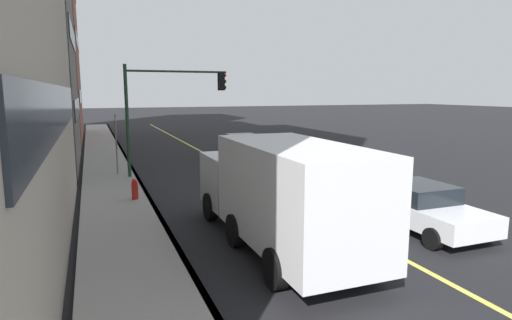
% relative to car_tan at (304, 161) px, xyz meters
% --- Properties ---
extents(ground, '(200.00, 200.00, 0.00)m').
position_rel_car_tan_xyz_m(ground, '(-2.30, 2.63, -0.77)').
color(ground, black).
extents(sidewalk_slab, '(80.00, 2.52, 0.15)m').
position_rel_car_tan_xyz_m(sidewalk_slab, '(-2.30, 9.03, -0.69)').
color(sidewalk_slab, gray).
rests_on(sidewalk_slab, ground).
extents(curb_edge, '(80.00, 0.16, 0.15)m').
position_rel_car_tan_xyz_m(curb_edge, '(-2.30, 7.85, -0.69)').
color(curb_edge, slate).
rests_on(curb_edge, ground).
extents(lane_stripe_center, '(80.00, 0.16, 0.01)m').
position_rel_car_tan_xyz_m(lane_stripe_center, '(-2.30, 2.63, -0.76)').
color(lane_stripe_center, '#D8CC4C').
rests_on(lane_stripe_center, ground).
extents(car_tan, '(4.06, 1.92, 1.51)m').
position_rel_car_tan_xyz_m(car_tan, '(0.00, 0.00, 0.00)').
color(car_tan, tan).
rests_on(car_tan, ground).
extents(car_white, '(4.18, 2.05, 1.38)m').
position_rel_car_tan_xyz_m(car_white, '(-8.81, 0.56, -0.05)').
color(car_white, silver).
rests_on(car_white, ground).
extents(car_navy, '(4.39, 2.12, 1.47)m').
position_rel_car_tan_xyz_m(car_navy, '(6.77, 0.79, -0.03)').
color(car_navy, navy).
rests_on(car_navy, ground).
extents(truck_white, '(7.75, 2.53, 2.91)m').
position_rel_car_tan_xyz_m(truck_white, '(-8.64, 5.17, 0.79)').
color(truck_white, silver).
rests_on(truck_white, ground).
extents(traffic_light_mast, '(0.28, 4.95, 5.41)m').
position_rel_car_tan_xyz_m(traffic_light_mast, '(2.21, 6.21, 3.01)').
color(traffic_light_mast, '#1E3823').
rests_on(traffic_light_mast, ground).
extents(street_sign_post, '(0.60, 0.08, 3.08)m').
position_rel_car_tan_xyz_m(street_sign_post, '(3.05, 8.67, 1.04)').
color(street_sign_post, slate).
rests_on(street_sign_post, ground).
extents(fire_hydrant, '(0.24, 0.24, 0.94)m').
position_rel_car_tan_xyz_m(fire_hydrant, '(-2.41, 8.37, -0.30)').
color(fire_hydrant, red).
rests_on(fire_hydrant, ground).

